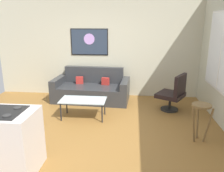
{
  "coord_description": "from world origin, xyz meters",
  "views": [
    {
      "loc": [
        0.78,
        -4.0,
        2.1
      ],
      "look_at": [
        0.31,
        0.9,
        0.7
      ],
      "focal_mm": 36.38,
      "sensor_mm": 36.0,
      "label": 1
    }
  ],
  "objects_px": {
    "bar_stool": "(201,113)",
    "wall_painting": "(89,42)",
    "couch": "(92,90)",
    "coffee_table": "(83,101)",
    "armchair": "(174,93)"
  },
  "relations": [
    {
      "from": "couch",
      "to": "wall_painting",
      "type": "bearing_deg",
      "value": 104.02
    },
    {
      "from": "bar_stool",
      "to": "wall_painting",
      "type": "distance_m",
      "value": 3.66
    },
    {
      "from": "armchair",
      "to": "wall_painting",
      "type": "bearing_deg",
      "value": 153.97
    },
    {
      "from": "bar_stool",
      "to": "wall_painting",
      "type": "bearing_deg",
      "value": 134.49
    },
    {
      "from": "armchair",
      "to": "wall_painting",
      "type": "distance_m",
      "value": 2.72
    },
    {
      "from": "armchair",
      "to": "wall_painting",
      "type": "relative_size",
      "value": 0.87
    },
    {
      "from": "armchair",
      "to": "bar_stool",
      "type": "height_order",
      "value": "armchair"
    },
    {
      "from": "coffee_table",
      "to": "bar_stool",
      "type": "xyz_separation_m",
      "value": [
        2.31,
        -0.82,
        0.15
      ]
    },
    {
      "from": "coffee_table",
      "to": "armchair",
      "type": "bearing_deg",
      "value": 16.4
    },
    {
      "from": "coffee_table",
      "to": "wall_painting",
      "type": "relative_size",
      "value": 0.95
    },
    {
      "from": "couch",
      "to": "bar_stool",
      "type": "relative_size",
      "value": 2.96
    },
    {
      "from": "couch",
      "to": "coffee_table",
      "type": "height_order",
      "value": "couch"
    },
    {
      "from": "bar_stool",
      "to": "armchair",
      "type": "bearing_deg",
      "value": 99.55
    },
    {
      "from": "coffee_table",
      "to": "armchair",
      "type": "relative_size",
      "value": 1.1
    },
    {
      "from": "bar_stool",
      "to": "wall_painting",
      "type": "height_order",
      "value": "wall_painting"
    }
  ]
}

